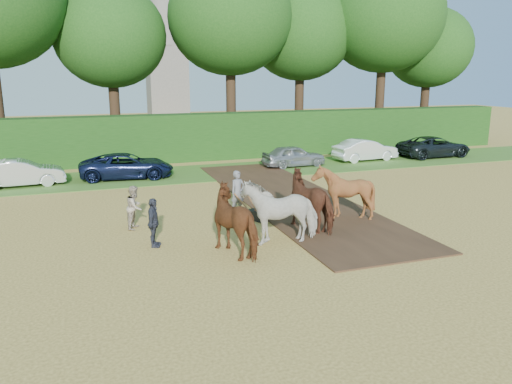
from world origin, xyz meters
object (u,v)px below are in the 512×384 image
spectator_near (135,207)px  plough_team (295,205)px  spectator_far (153,223)px  parked_cars (240,159)px  church (164,8)px

spectator_near → plough_team: plough_team is taller
spectator_far → parked_cars: 13.44m
spectator_far → plough_team: size_ratio=0.23×
spectator_near → church: 52.83m
spectator_near → parked_cars: 11.77m
plough_team → church: church is taller
spectator_far → plough_team: (4.93, -0.21, 0.23)m
parked_cars → plough_team: bearing=-98.2°
parked_cars → church: size_ratio=1.30×
spectator_near → parked_cars: size_ratio=0.05×
spectator_near → spectator_far: 2.26m
spectator_far → church: size_ratio=0.06×
spectator_near → plough_team: size_ratio=0.23×
spectator_near → parked_cars: bearing=-11.1°
parked_cars → spectator_near: bearing=-126.5°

